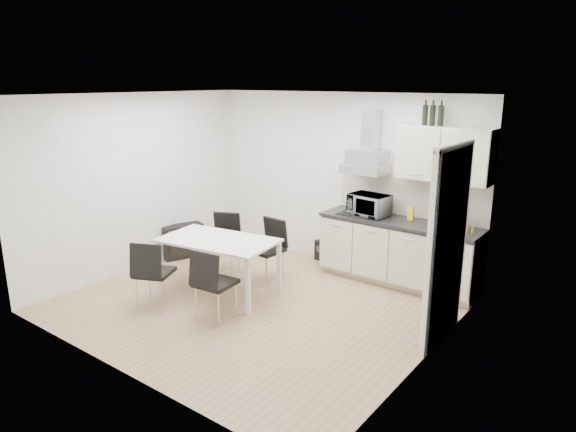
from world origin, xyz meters
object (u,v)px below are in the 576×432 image
chair_near_right (216,284)px  chair_far_left (223,244)px  chair_near_left (155,273)px  floor_speaker (322,250)px  guitar_amp (183,241)px  chair_far_right (266,251)px  kitchenette (404,226)px  dining_table (218,245)px

chair_near_right → chair_far_left: bearing=124.5°
chair_far_left → chair_near_left: (0.12, -1.35, 0.00)m
chair_near_left → floor_speaker: bearing=50.8°
guitar_amp → chair_near_left: bearing=-31.4°
guitar_amp → chair_far_right: bearing=22.0°
kitchenette → dining_table: size_ratio=1.56×
chair_near_left → chair_near_right: same height
chair_near_left → guitar_amp: chair_near_left is taller
dining_table → floor_speaker: size_ratio=5.16×
chair_near_right → chair_far_right: bearing=96.6°
chair_far_right → chair_near_left: size_ratio=1.00×
chair_far_right → chair_near_right: same height
chair_near_right → guitar_amp: bearing=141.8°
chair_far_left → chair_near_right: (0.97, -1.14, 0.00)m
floor_speaker → chair_near_left: bearing=-95.9°
chair_far_right → floor_speaker: 1.25m
dining_table → chair_far_right: 0.79m
chair_far_left → chair_near_left: 1.36m
chair_far_right → chair_near_right: (0.28, -1.29, 0.00)m
chair_far_left → floor_speaker: (0.84, 1.35, -0.28)m
dining_table → chair_near_right: 0.80m
kitchenette → floor_speaker: 1.58m
chair_far_right → chair_far_left: bearing=16.4°
chair_near_right → floor_speaker: chair_near_right is taller
chair_far_right → guitar_amp: 1.71m
chair_near_right → guitar_amp: size_ratio=1.27×
kitchenette → chair_near_right: (-1.30, -2.33, -0.39)m
chair_far_right → guitar_amp: bearing=5.0°
chair_far_left → floor_speaker: 1.62m
chair_far_left → floor_speaker: bearing=-146.6°
guitar_amp → chair_near_right: bearing=-11.4°
chair_far_right → chair_near_right: bearing=106.5°
chair_far_left → chair_far_right: size_ratio=1.00×
kitchenette → floor_speaker: bearing=173.4°
chair_near_left → floor_speaker: size_ratio=2.81×
chair_near_left → chair_far_left: bearing=70.7°
guitar_amp → floor_speaker: (1.86, 1.23, -0.11)m
kitchenette → floor_speaker: (-1.42, 0.17, -0.67)m
kitchenette → chair_near_left: 3.35m
chair_far_right → chair_near_left: bearing=73.4°
kitchenette → dining_table: kitchenette is taller
dining_table → chair_near_left: 0.89m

